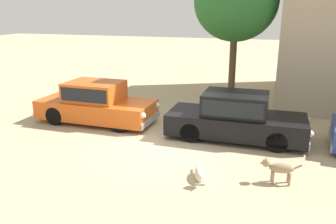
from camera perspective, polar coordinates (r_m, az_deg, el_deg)
name	(u,v)px	position (r m, az deg, el deg)	size (l,w,h in m)	color
ground_plane	(165,142)	(10.57, -0.46, -4.97)	(80.00, 80.00, 0.00)	tan
parked_sedan_nearest	(96,103)	(12.49, -11.92, 1.56)	(4.28, 1.73, 1.46)	#D15619
parked_sedan_second	(236,116)	(10.84, 11.19, -0.72)	(4.38, 1.74, 1.46)	black
stray_dog_spotted	(200,175)	(8.24, 5.29, -10.33)	(0.44, 1.06, 0.40)	beige
stray_dog_tan	(278,168)	(8.39, 17.92, -8.85)	(0.95, 0.31, 0.63)	#997F60
acacia_tree_left	(236,2)	(14.41, 11.24, 17.58)	(3.32, 2.99, 5.80)	brown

